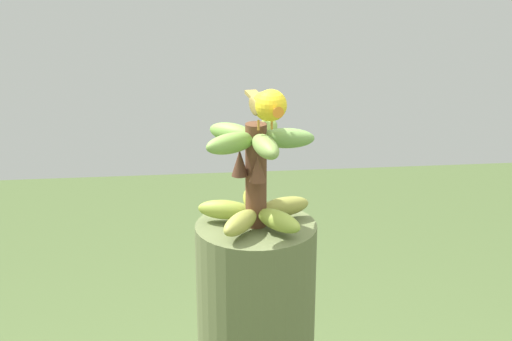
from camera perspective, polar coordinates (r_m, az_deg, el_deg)
banana_bunch at (r=1.67m, az=-0.02°, el=-0.34°), size 0.26×0.26×0.23m
perched_bird at (r=1.56m, az=0.87°, el=4.84°), size 0.07×0.23×0.10m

